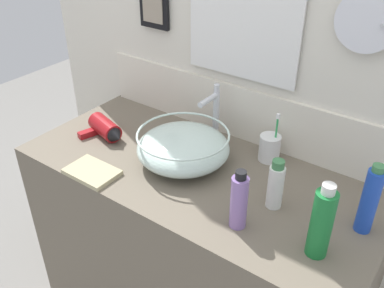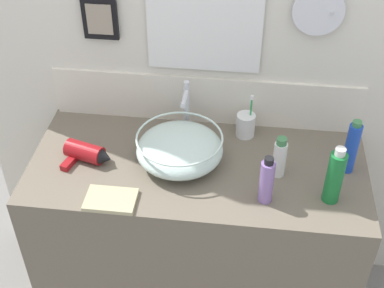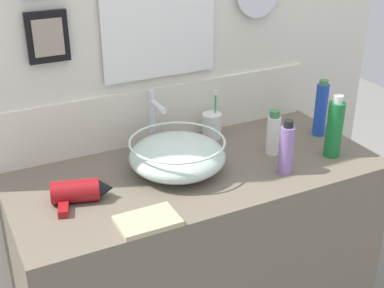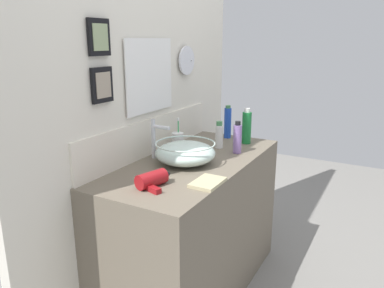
# 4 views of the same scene
# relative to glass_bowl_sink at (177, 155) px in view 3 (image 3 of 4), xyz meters

# --- Properties ---
(vanity_counter) EXTENTS (1.27, 0.57, 0.82)m
(vanity_counter) POSITION_rel_glass_bowl_sink_xyz_m (0.07, -0.01, -0.47)
(vanity_counter) COLOR #6B6051
(vanity_counter) RESTS_ON ground
(back_panel) EXTENTS (1.95, 0.09, 2.48)m
(back_panel) POSITION_rel_glass_bowl_sink_xyz_m (0.07, 0.30, 0.35)
(back_panel) COLOR silver
(back_panel) RESTS_ON ground
(glass_bowl_sink) EXTENTS (0.33, 0.33, 0.12)m
(glass_bowl_sink) POSITION_rel_glass_bowl_sink_xyz_m (0.00, 0.00, 0.00)
(glass_bowl_sink) COLOR silver
(glass_bowl_sink) RESTS_ON vanity_counter
(faucet) EXTENTS (0.02, 0.12, 0.22)m
(faucet) POSITION_rel_glass_bowl_sink_xyz_m (0.00, 0.19, 0.07)
(faucet) COLOR silver
(faucet) RESTS_ON vanity_counter
(hair_drier) EXTENTS (0.20, 0.14, 0.07)m
(hair_drier) POSITION_rel_glass_bowl_sink_xyz_m (-0.35, -0.04, -0.03)
(hair_drier) COLOR maroon
(hair_drier) RESTS_ON vanity_counter
(toothbrush_cup) EXTENTS (0.07, 0.07, 0.19)m
(toothbrush_cup) POSITION_rel_glass_bowl_sink_xyz_m (0.24, 0.19, -0.01)
(toothbrush_cup) COLOR white
(toothbrush_cup) RESTS_ON vanity_counter
(shampoo_bottle) EXTENTS (0.05, 0.05, 0.19)m
(shampoo_bottle) POSITION_rel_glass_bowl_sink_xyz_m (0.32, -0.17, 0.03)
(shampoo_bottle) COLOR #8C6BB2
(shampoo_bottle) RESTS_ON vanity_counter
(soap_dispenser) EXTENTS (0.05, 0.05, 0.17)m
(soap_dispenser) POSITION_rel_glass_bowl_sink_xyz_m (0.37, -0.03, 0.02)
(soap_dispenser) COLOR white
(soap_dispenser) RESTS_ON vanity_counter
(spray_bottle) EXTENTS (0.06, 0.06, 0.23)m
(spray_bottle) POSITION_rel_glass_bowl_sink_xyz_m (0.55, -0.14, 0.04)
(spray_bottle) COLOR #197233
(spray_bottle) RESTS_ON vanity_counter
(lotion_bottle) EXTENTS (0.05, 0.05, 0.22)m
(lotion_bottle) POSITION_rel_glass_bowl_sink_xyz_m (0.62, 0.03, 0.04)
(lotion_bottle) COLOR blue
(lotion_bottle) RESTS_ON vanity_counter
(hand_towel) EXTENTS (0.18, 0.12, 0.02)m
(hand_towel) POSITION_rel_glass_bowl_sink_xyz_m (-0.21, -0.24, -0.05)
(hand_towel) COLOR tan
(hand_towel) RESTS_ON vanity_counter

